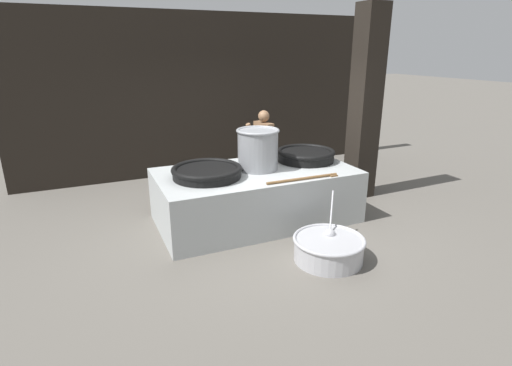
# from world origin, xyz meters

# --- Properties ---
(ground_plane) EXTENTS (60.00, 60.00, 0.00)m
(ground_plane) POSITION_xyz_m (0.00, 0.00, 0.00)
(ground_plane) COLOR #666059
(back_wall) EXTENTS (7.55, 0.24, 3.30)m
(back_wall) POSITION_xyz_m (0.00, 2.99, 1.65)
(back_wall) COLOR black
(back_wall) RESTS_ON ground_plane
(support_pillar) EXTENTS (0.42, 0.42, 3.30)m
(support_pillar) POSITION_xyz_m (2.20, 0.28, 1.65)
(support_pillar) COLOR black
(support_pillar) RESTS_ON ground_plane
(hearth_platform) EXTENTS (3.01, 1.59, 0.81)m
(hearth_platform) POSITION_xyz_m (0.00, 0.00, 0.41)
(hearth_platform) COLOR #B2B7B7
(hearth_platform) RESTS_ON ground_plane
(giant_wok_near) EXTENTS (1.02, 1.02, 0.17)m
(giant_wok_near) POSITION_xyz_m (-0.79, -0.03, 0.90)
(giant_wok_near) COLOR black
(giant_wok_near) RESTS_ON hearth_platform
(giant_wok_far) EXTENTS (0.97, 0.97, 0.19)m
(giant_wok_far) POSITION_xyz_m (0.98, 0.19, 0.91)
(giant_wok_far) COLOR black
(giant_wok_far) RESTS_ON hearth_platform
(stock_pot) EXTENTS (0.66, 0.66, 0.63)m
(stock_pot) POSITION_xyz_m (0.06, 0.06, 1.13)
(stock_pot) COLOR gray
(stock_pot) RESTS_ON hearth_platform
(stirring_paddle) EXTENTS (1.12, 0.10, 0.04)m
(stirring_paddle) POSITION_xyz_m (0.48, -0.70, 0.83)
(stirring_paddle) COLOR brown
(stirring_paddle) RESTS_ON hearth_platform
(cook) EXTENTS (0.41, 0.59, 1.51)m
(cook) POSITION_xyz_m (0.72, 1.29, 0.82)
(cook) COLOR #8C6647
(cook) RESTS_ON ground_plane
(prep_bowl_vegetables) EXTENTS (0.92, 1.06, 0.70)m
(prep_bowl_vegetables) POSITION_xyz_m (0.32, -1.56, 0.17)
(prep_bowl_vegetables) COLOR #B7B7BC
(prep_bowl_vegetables) RESTS_ON ground_plane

